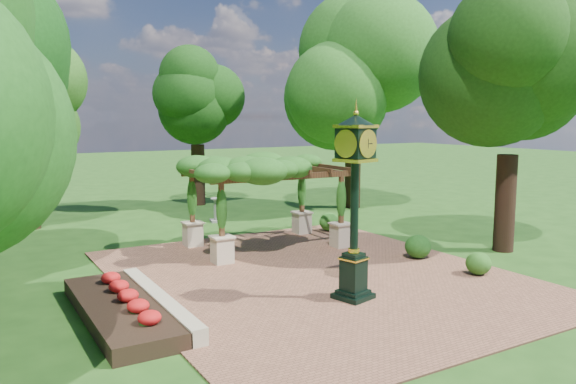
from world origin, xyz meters
TOP-DOWN VIEW (x-y plane):
  - ground at (0.00, 0.00)m, footprint 120.00×120.00m
  - brick_plaza at (0.00, 1.00)m, footprint 10.00×12.00m
  - border_wall at (-4.60, 0.50)m, footprint 0.35×5.00m
  - flower_bed at (-5.50, 0.50)m, footprint 1.50×5.00m
  - pedestal_clock at (-0.31, -1.12)m, footprint 1.08×1.08m
  - pergola at (0.51, 4.80)m, footprint 5.08×3.27m
  - sundial at (0.94, 9.95)m, footprint 0.67×0.67m
  - shrub_front at (3.95, -1.24)m, footprint 0.93×0.93m
  - shrub_mid at (3.80, 0.99)m, footprint 0.81×0.81m
  - shrub_back at (3.83, 5.84)m, footprint 0.84×0.84m
  - tree_west_far at (-5.94, 12.34)m, footprint 3.45×3.45m
  - tree_north at (2.02, 14.76)m, footprint 3.35×3.35m
  - tree_east_far at (8.19, 10.15)m, footprint 5.28×5.28m
  - tree_east_near at (7.02, 0.38)m, footprint 4.53×4.53m

SIDE VIEW (x-z plane):
  - ground at x=0.00m, z-range 0.00..0.00m
  - brick_plaza at x=0.00m, z-range 0.00..0.04m
  - flower_bed at x=-5.50m, z-range 0.00..0.36m
  - border_wall at x=-4.60m, z-range 0.00..0.40m
  - shrub_front at x=3.95m, z-range 0.04..0.67m
  - shrub_back at x=3.83m, z-range 0.04..0.74m
  - shrub_mid at x=3.80m, z-range 0.04..0.77m
  - sundial at x=0.94m, z-range -0.06..0.96m
  - pergola at x=0.51m, z-range 1.02..4.17m
  - pedestal_clock at x=-0.31m, z-range 0.44..4.96m
  - tree_west_far at x=-5.94m, z-range 1.34..8.60m
  - tree_north at x=2.02m, z-range 1.42..9.24m
  - tree_east_near at x=7.02m, z-range 1.54..9.77m
  - tree_east_far at x=8.19m, z-range 1.78..11.27m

